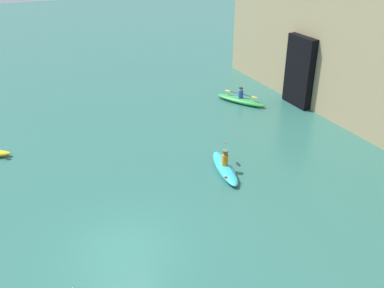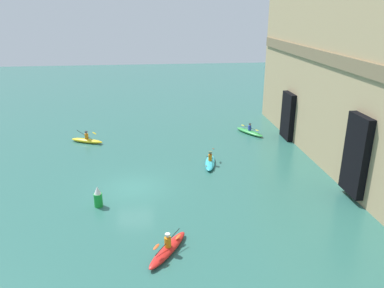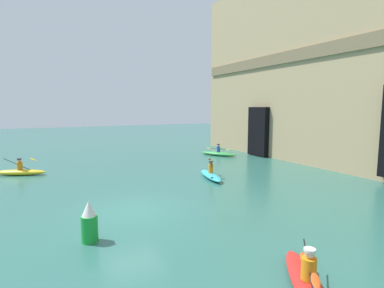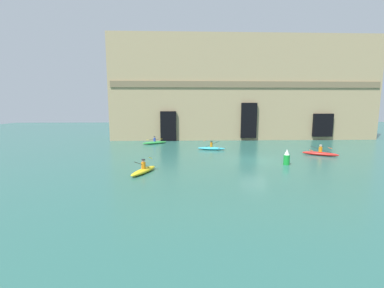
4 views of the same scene
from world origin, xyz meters
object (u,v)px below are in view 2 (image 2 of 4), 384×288
Objects in this scene: kayak_yellow at (87,140)px; kayak_red at (168,249)px; kayak_green at (250,132)px; marker_buoy at (98,197)px; kayak_cyan at (210,162)px.

kayak_red is at bearing 134.80° from kayak_yellow.
kayak_red is (18.23, -9.05, 0.03)m from kayak_green.
kayak_green is 18.48m from marker_buoy.
kayak_red is 2.40× the size of marker_buoy.
kayak_yellow is (-6.39, -10.51, 0.02)m from kayak_cyan.
kayak_green is at bearing 134.68° from marker_buoy.
kayak_cyan is at bearing 125.66° from marker_buoy.
kayak_red reaches higher than kayak_green.
kayak_red is at bearing 37.94° from marker_buoy.
kayak_green is 1.07× the size of kayak_yellow.
kayak_yellow is (-17.39, -6.57, -0.00)m from kayak_red.
marker_buoy is (12.99, -13.14, 0.43)m from kayak_green.
kayak_cyan reaches higher than kayak_green.
kayak_green is 20.36m from kayak_red.
marker_buoy is at bearing 125.66° from kayak_yellow.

